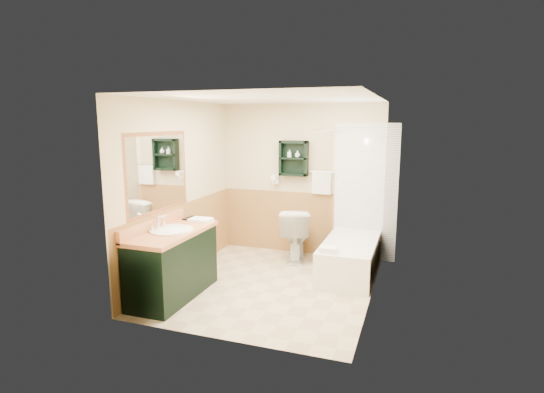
{
  "coord_description": "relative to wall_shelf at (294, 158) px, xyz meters",
  "views": [
    {
      "loc": [
        1.76,
        -5.0,
        2.13
      ],
      "look_at": [
        -0.04,
        0.2,
        1.15
      ],
      "focal_mm": 28.0,
      "sensor_mm": 36.0,
      "label": 1
    }
  ],
  "objects": [
    {
      "name": "wall_shelf",
      "position": [
        0.0,
        0.0,
        0.0
      ],
      "size": [
        0.45,
        0.15,
        0.55
      ],
      "primitive_type": "cube",
      "color": "black",
      "rests_on": "back_wall"
    },
    {
      "name": "shower_curtain",
      "position": [
        0.63,
        -0.48,
        -0.4
      ],
      "size": [
        1.05,
        1.05,
        1.7
      ],
      "primitive_type": null,
      "color": "#BBB08D",
      "rests_on": "curtain_rod"
    },
    {
      "name": "curtain_rod",
      "position": [
        0.63,
        -0.66,
        0.45
      ],
      "size": [
        0.03,
        1.6,
        0.03
      ],
      "primitive_type": "cylinder",
      "rotation": [
        1.57,
        0.0,
        0.0
      ],
      "color": "silver",
      "rests_on": "back_wall"
    },
    {
      "name": "right_wall",
      "position": [
        1.42,
        -1.41,
        -0.35
      ],
      "size": [
        0.04,
        3.0,
        2.4
      ],
      "primitive_type": "cube",
      "color": "beige",
      "rests_on": "ground"
    },
    {
      "name": "vanity_book",
      "position": [
        -1.06,
        -1.5,
        -0.61
      ],
      "size": [
        0.17,
        0.04,
        0.23
      ],
      "primitive_type": "imported",
      "rotation": [
        0.0,
        0.0,
        -0.13
      ],
      "color": "black",
      "rests_on": "vanity"
    },
    {
      "name": "hair_dryer",
      "position": [
        -0.3,
        0.02,
        -0.35
      ],
      "size": [
        0.1,
        0.24,
        0.18
      ],
      "primitive_type": null,
      "color": "white",
      "rests_on": "back_wall"
    },
    {
      "name": "mirror_glass",
      "position": [
        -1.17,
        -1.96,
        -0.05
      ],
      "size": [
        1.2,
        1.2,
        0.9
      ],
      "primitive_type": null,
      "color": "white",
      "rests_on": "left_wall"
    },
    {
      "name": "floor",
      "position": [
        0.1,
        -1.41,
        -1.55
      ],
      "size": [
        3.0,
        3.0,
        0.0
      ],
      "primitive_type": "plane",
      "color": "beige",
      "rests_on": "ground"
    },
    {
      "name": "soap_bottle_a",
      "position": [
        -0.07,
        -0.01,
        0.04
      ],
      "size": [
        0.06,
        0.13,
        0.06
      ],
      "primitive_type": "imported",
      "rotation": [
        0.0,
        0.0,
        0.02
      ],
      "color": "white",
      "rests_on": "wall_shelf"
    },
    {
      "name": "wainscot_left",
      "position": [
        -1.19,
        -1.41,
        -1.05
      ],
      "size": [
        2.98,
        2.98,
        1.0
      ],
      "primitive_type": null,
      "color": "#B9864B",
      "rests_on": "left_wall"
    },
    {
      "name": "bathtub",
      "position": [
        1.03,
        -0.64,
        -1.31
      ],
      "size": [
        0.71,
        1.5,
        0.47
      ],
      "primitive_type": "cube",
      "color": "white",
      "rests_on": "ground"
    },
    {
      "name": "counter_towel",
      "position": [
        -0.79,
        -1.6,
        -0.7
      ],
      "size": [
        0.28,
        0.22,
        0.04
      ],
      "primitive_type": "cube",
      "color": "white",
      "rests_on": "vanity"
    },
    {
      "name": "tile_right",
      "position": [
        1.38,
        -0.66,
        -0.5
      ],
      "size": [
        1.5,
        1.5,
        2.1
      ],
      "primitive_type": null,
      "color": "white",
      "rests_on": "right_wall"
    },
    {
      "name": "towel_bar",
      "position": [
        0.45,
        0.04,
        -0.2
      ],
      "size": [
        0.4,
        0.06,
        0.4
      ],
      "primitive_type": null,
      "color": "white",
      "rests_on": "back_wall"
    },
    {
      "name": "left_wall",
      "position": [
        -1.22,
        -1.41,
        -0.35
      ],
      "size": [
        0.04,
        3.0,
        2.4
      ],
      "primitive_type": "cube",
      "color": "beige",
      "rests_on": "ground"
    },
    {
      "name": "tub_towel",
      "position": [
        0.84,
        -1.24,
        -1.04
      ],
      "size": [
        0.22,
        0.18,
        0.07
      ],
      "primitive_type": "cube",
      "color": "white",
      "rests_on": "bathtub"
    },
    {
      "name": "wainscot_back",
      "position": [
        0.1,
        0.08,
        -1.05
      ],
      "size": [
        2.58,
        2.58,
        1.0
      ],
      "primitive_type": null,
      "color": "#B9864B",
      "rests_on": "back_wall"
    },
    {
      "name": "tile_accent",
      "position": [
        1.37,
        -0.66,
        0.35
      ],
      "size": [
        1.5,
        1.5,
        0.1
      ],
      "primitive_type": null,
      "color": "#154A31",
      "rests_on": "right_wall"
    },
    {
      "name": "ceiling",
      "position": [
        0.1,
        -1.41,
        0.87
      ],
      "size": [
        2.6,
        3.0,
        0.04
      ],
      "primitive_type": "cube",
      "color": "white",
      "rests_on": "back_wall"
    },
    {
      "name": "back_wall",
      "position": [
        0.1,
        0.11,
        -0.35
      ],
      "size": [
        2.6,
        0.04,
        2.4
      ],
      "primitive_type": "cube",
      "color": "beige",
      "rests_on": "ground"
    },
    {
      "name": "mirror_frame",
      "position": [
        -1.17,
        -1.96,
        -0.05
      ],
      "size": [
        1.3,
        1.3,
        1.0
      ],
      "primitive_type": null,
      "color": "#9A6032",
      "rests_on": "left_wall"
    },
    {
      "name": "toilet",
      "position": [
        0.12,
        -0.27,
        -1.15
      ],
      "size": [
        0.62,
        0.9,
        0.8
      ],
      "primitive_type": "imported",
      "rotation": [
        0.0,
        0.0,
        3.36
      ],
      "color": "white",
      "rests_on": "ground"
    },
    {
      "name": "tile_back",
      "position": [
        1.13,
        0.07,
        -0.5
      ],
      "size": [
        0.95,
        0.95,
        2.1
      ],
      "primitive_type": null,
      "color": "white",
      "rests_on": "back_wall"
    },
    {
      "name": "vanity",
      "position": [
        -0.89,
        -2.14,
        -1.14
      ],
      "size": [
        0.59,
        1.31,
        0.83
      ],
      "primitive_type": "cube",
      "color": "black",
      "rests_on": "ground"
    },
    {
      "name": "soap_bottle_b",
      "position": [
        0.06,
        -0.01,
        0.06
      ],
      "size": [
        0.1,
        0.12,
        0.08
      ],
      "primitive_type": "imported",
      "rotation": [
        0.0,
        0.0,
        -0.19
      ],
      "color": "white",
      "rests_on": "wall_shelf"
    }
  ]
}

